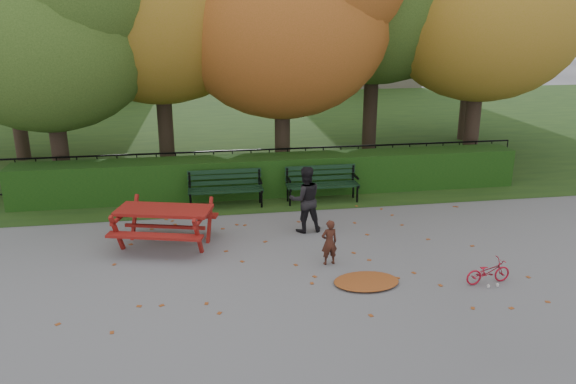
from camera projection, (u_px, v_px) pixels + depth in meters
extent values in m
plane|color=slate|center=(308.00, 265.00, 10.50)|extent=(90.00, 90.00, 0.00)
plane|color=#1A3513|center=(242.00, 126.00, 23.67)|extent=(90.00, 90.00, 0.00)
cube|color=black|center=(274.00, 175.00, 14.58)|extent=(13.00, 0.90, 1.00)
cube|color=black|center=(270.00, 182.00, 15.46)|extent=(14.00, 0.04, 0.04)
cube|color=black|center=(269.00, 149.00, 15.19)|extent=(14.00, 0.04, 0.04)
cylinder|color=black|center=(17.00, 178.00, 14.32)|extent=(0.03, 0.03, 1.00)
cylinder|color=black|center=(157.00, 172.00, 14.87)|extent=(0.03, 0.03, 1.00)
cylinder|color=black|center=(270.00, 167.00, 15.34)|extent=(0.03, 0.03, 1.00)
cylinder|color=black|center=(375.00, 163.00, 15.81)|extent=(0.03, 0.03, 1.00)
cylinder|color=black|center=(490.00, 158.00, 16.36)|extent=(0.03, 0.03, 1.00)
cylinder|color=black|center=(59.00, 141.00, 14.70)|extent=(0.44, 0.44, 2.62)
ellipsoid|color=#2F4A19|center=(45.00, 30.00, 13.85)|extent=(5.60, 5.60, 5.04)
cylinder|color=black|center=(165.00, 120.00, 16.17)|extent=(0.44, 0.44, 3.15)
cylinder|color=black|center=(282.00, 128.00, 15.99)|extent=(0.44, 0.44, 2.80)
ellipsoid|color=#925317|center=(282.00, 18.00, 15.09)|extent=(6.00, 6.00, 5.40)
cylinder|color=black|center=(370.00, 106.00, 17.58)|extent=(0.44, 0.44, 3.50)
cylinder|color=black|center=(473.00, 120.00, 16.67)|extent=(0.44, 0.44, 2.97)
ellipsoid|color=olive|center=(484.00, 7.00, 15.71)|extent=(5.80, 5.80, 5.22)
cylinder|color=black|center=(17.00, 108.00, 17.76)|extent=(0.44, 0.44, 3.32)
cylinder|color=black|center=(467.00, 97.00, 20.69)|extent=(0.44, 0.44, 3.15)
ellipsoid|color=#2F4A19|center=(476.00, 1.00, 19.67)|extent=(6.00, 6.00, 5.40)
cube|color=black|center=(226.00, 192.00, 13.38)|extent=(1.80, 0.12, 0.04)
cube|color=black|center=(226.00, 190.00, 13.55)|extent=(1.80, 0.12, 0.04)
cube|color=black|center=(225.00, 188.00, 13.72)|extent=(1.80, 0.12, 0.04)
cube|color=black|center=(225.00, 182.00, 13.77)|extent=(1.80, 0.05, 0.10)
cube|color=black|center=(225.00, 177.00, 13.73)|extent=(1.80, 0.05, 0.10)
cube|color=black|center=(224.00, 171.00, 13.69)|extent=(1.80, 0.05, 0.10)
cube|color=black|center=(190.00, 192.00, 13.42)|extent=(0.05, 0.55, 0.06)
cube|color=black|center=(190.00, 180.00, 13.61)|extent=(0.05, 0.05, 0.41)
cylinder|color=black|center=(191.00, 203.00, 13.32)|extent=(0.05, 0.05, 0.44)
cylinder|color=black|center=(191.00, 198.00, 13.65)|extent=(0.05, 0.05, 0.44)
cube|color=black|center=(190.00, 184.00, 13.38)|extent=(0.05, 0.45, 0.04)
cube|color=black|center=(261.00, 189.00, 13.69)|extent=(0.05, 0.55, 0.06)
cube|color=black|center=(259.00, 177.00, 13.88)|extent=(0.05, 0.05, 0.41)
cylinder|color=black|center=(262.00, 199.00, 13.58)|extent=(0.05, 0.05, 0.44)
cylinder|color=black|center=(260.00, 195.00, 13.92)|extent=(0.05, 0.05, 0.44)
cube|color=black|center=(260.00, 181.00, 13.65)|extent=(0.05, 0.45, 0.04)
cube|color=black|center=(324.00, 187.00, 13.76)|extent=(1.80, 0.12, 0.04)
cube|color=black|center=(323.00, 185.00, 13.93)|extent=(1.80, 0.12, 0.04)
cube|color=black|center=(321.00, 183.00, 14.10)|extent=(1.80, 0.12, 0.04)
cube|color=black|center=(320.00, 178.00, 14.15)|extent=(1.80, 0.05, 0.10)
cube|color=black|center=(320.00, 172.00, 14.10)|extent=(1.80, 0.05, 0.10)
cube|color=black|center=(320.00, 167.00, 14.07)|extent=(1.80, 0.05, 0.10)
cube|color=black|center=(289.00, 188.00, 13.80)|extent=(0.05, 0.55, 0.06)
cube|color=black|center=(287.00, 176.00, 13.99)|extent=(0.05, 0.05, 0.41)
cylinder|color=black|center=(290.00, 198.00, 13.69)|extent=(0.05, 0.05, 0.44)
cylinder|color=black|center=(288.00, 193.00, 14.03)|extent=(0.05, 0.05, 0.44)
cube|color=black|center=(289.00, 180.00, 13.76)|extent=(0.05, 0.45, 0.04)
cube|color=black|center=(356.00, 184.00, 14.07)|extent=(0.05, 0.55, 0.06)
cube|color=black|center=(353.00, 173.00, 14.25)|extent=(0.05, 0.05, 0.41)
cylinder|color=black|center=(357.00, 194.00, 13.96)|extent=(0.05, 0.05, 0.44)
cylinder|color=black|center=(353.00, 190.00, 14.30)|extent=(0.05, 0.05, 0.44)
cube|color=black|center=(356.00, 176.00, 14.03)|extent=(0.05, 0.45, 0.04)
cube|color=maroon|center=(164.00, 210.00, 11.17)|extent=(2.00, 1.25, 0.06)
cube|color=maroon|center=(155.00, 236.00, 10.68)|extent=(1.86, 0.75, 0.05)
cube|color=maroon|center=(174.00, 214.00, 11.85)|extent=(1.86, 0.75, 0.05)
cube|color=maroon|center=(117.00, 234.00, 10.92)|extent=(0.20, 0.53, 0.91)
cube|color=maroon|center=(135.00, 217.00, 11.80)|extent=(0.20, 0.53, 0.91)
cube|color=maroon|center=(125.00, 213.00, 11.28)|extent=(0.43, 1.36, 0.06)
cube|color=maroon|center=(198.00, 237.00, 10.75)|extent=(0.20, 0.53, 0.91)
cube|color=maroon|center=(210.00, 220.00, 11.63)|extent=(0.20, 0.53, 0.91)
cube|color=maroon|center=(204.00, 215.00, 11.11)|extent=(0.43, 1.36, 0.06)
cube|color=maroon|center=(165.00, 227.00, 11.28)|extent=(1.61, 0.50, 0.06)
ellipsoid|color=maroon|center=(366.00, 281.00, 9.78)|extent=(1.23, 0.91, 0.08)
imported|color=#3E1D13|center=(329.00, 242.00, 10.44)|extent=(0.35, 0.26, 0.87)
imported|color=black|center=(305.00, 199.00, 11.96)|extent=(0.74, 0.60, 1.44)
imported|color=#A70F23|center=(488.00, 272.00, 9.74)|extent=(0.86, 0.37, 0.44)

